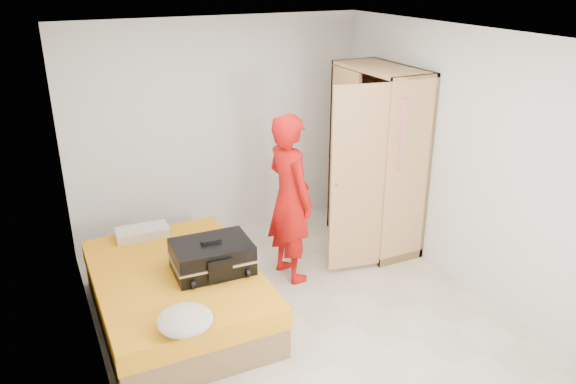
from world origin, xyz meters
name	(u,v)px	position (x,y,z in m)	size (l,w,h in m)	color
room	(294,185)	(0.00, 0.00, 1.30)	(4.00, 4.02, 2.60)	beige
bed	(177,294)	(-1.05, 0.34, 0.25)	(1.42, 2.02, 0.50)	olive
wardrobe	(375,165)	(1.45, 0.86, 1.00)	(1.16, 1.20, 2.10)	#E2B06E
person	(290,198)	(0.25, 0.61, 0.89)	(0.65, 0.43, 1.78)	red
suitcase	(212,257)	(-0.73, 0.21, 0.64)	(0.74, 0.57, 0.31)	black
round_cushion	(185,320)	(-1.21, -0.56, 0.58)	(0.43, 0.43, 0.16)	silver
pillow	(142,232)	(-1.17, 1.19, 0.55)	(0.53, 0.27, 0.10)	silver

